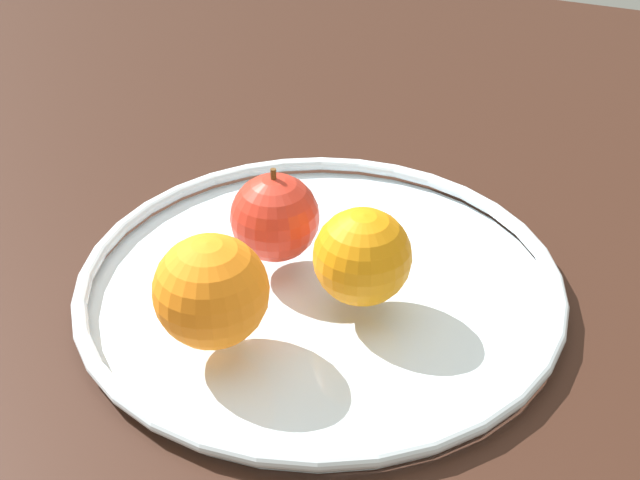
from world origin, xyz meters
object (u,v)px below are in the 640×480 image
at_px(orange_back_right, 362,257).
at_px(orange_center, 211,291).
at_px(apple, 275,217).
at_px(fruit_bowl, 320,281).

height_order(orange_back_right, orange_center, orange_center).
distance_m(apple, orange_center, 0.11).
bearing_deg(orange_back_right, orange_center, -133.56).
bearing_deg(orange_center, apple, 91.76).
xyz_separation_m(apple, orange_back_right, (0.08, -0.02, 0.00)).
relative_size(fruit_bowl, apple, 4.85).
distance_m(apple, orange_back_right, 0.08).
bearing_deg(apple, orange_center, -88.24).
xyz_separation_m(apple, orange_center, (0.00, -0.11, 0.00)).
xyz_separation_m(fruit_bowl, orange_back_right, (0.04, -0.02, 0.04)).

